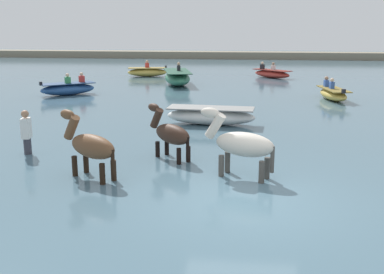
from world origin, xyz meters
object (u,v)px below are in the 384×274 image
Objects in this scene: horse_flank_bay at (91,148)px; person_spectator_far at (27,139)px; horse_trailing_dark_bay at (171,135)px; boat_far_inshore at (177,78)px; boat_distant_east at (211,116)px; horse_lead_pinto at (241,146)px; boat_near_port at (68,89)px; boat_mid_outer at (147,72)px; boat_distant_west at (272,74)px; boat_far_offshore at (333,94)px.

horse_flank_bay reaches higher than person_spectator_far.
horse_trailing_dark_bay is 15.09m from boat_far_inshore.
boat_distant_east is (2.19, 6.04, -0.39)m from horse_flank_bay.
horse_lead_pinto is 1.03× the size of horse_flank_bay.
boat_near_port reaches higher than boat_mid_outer.
boat_mid_outer is (-5.41, 14.72, -0.00)m from boat_distant_east.
boat_distant_east is (-2.75, -14.91, 0.03)m from boat_distant_west.
horse_trailing_dark_bay is 0.58× the size of boat_distant_east.
boat_far_inshore is at bearing 83.28° from person_spectator_far.
boat_mid_outer is at bearing -178.70° from boat_distant_west.
boat_far_offshore is 14.21m from person_spectator_far.
horse_trailing_dark_bay reaches higher than boat_mid_outer.
horse_trailing_dark_bay is 0.68× the size of boat_far_offshore.
horse_lead_pinto reaches higher than horse_trailing_dark_bay.
boat_far_inshore is (-2.10, 14.94, -0.22)m from horse_trailing_dark_bay.
boat_near_port is (-6.83, 10.45, -0.31)m from horse_trailing_dark_bay.
horse_lead_pinto is 0.74× the size of boat_far_offshore.
boat_far_offshore is 0.98× the size of boat_mid_outer.
boat_distant_east is 0.78× the size of boat_far_inshore.
boat_far_inshore is at bearing 43.54° from boat_near_port.
horse_flank_bay is at bearing -81.20° from boat_mid_outer.
person_spectator_far is at bearing 143.94° from horse_flank_bay.
horse_lead_pinto reaches higher than boat_near_port.
boat_far_offshore is at bearing -39.37° from boat_mid_outer.
horse_lead_pinto is 16.68m from boat_far_inshore.
horse_lead_pinto is at bearing -53.58° from boat_near_port.
boat_distant_east is at bearing -130.05° from boat_far_offshore.
boat_far_offshore is (7.31, 12.13, -0.41)m from horse_flank_bay.
boat_near_port is at bearing -139.36° from boat_distant_west.
boat_near_port is at bearing 105.86° from person_spectator_far.
boat_near_port is (-12.62, 0.03, 0.03)m from boat_far_offshore.
horse_lead_pinto is 0.76× the size of boat_distant_west.
boat_mid_outer is (2.09, 8.61, -0.01)m from boat_near_port.
horse_flank_bay is at bearing -66.41° from boat_near_port.
boat_mid_outer is (-8.15, -0.18, 0.02)m from boat_distant_west.
boat_near_port reaches higher than boat_distant_east.
boat_far_offshore is (3.98, 11.69, -0.45)m from horse_lead_pinto.
horse_flank_bay is 0.71× the size of boat_near_port.
boat_distant_west is 0.97× the size of boat_mid_outer.
person_spectator_far reaches higher than boat_mid_outer.
horse_trailing_dark_bay is at bearing -119.03° from boat_far_offshore.
person_spectator_far is (-1.76, -14.95, 0.02)m from boat_far_inshore.
horse_lead_pinto is at bearing -12.52° from person_spectator_far.
boat_distant_west is at bearing 85.52° from horse_lead_pinto.
person_spectator_far is at bearing -136.23° from boat_distant_east.
boat_distant_east is 6.28m from person_spectator_far.
boat_far_offshore is 12.62m from boat_near_port.
boat_distant_east is at bearing -100.43° from boat_distant_west.
horse_lead_pinto reaches higher than boat_distant_west.
boat_distant_east is (-1.14, 5.60, -0.43)m from horse_lead_pinto.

